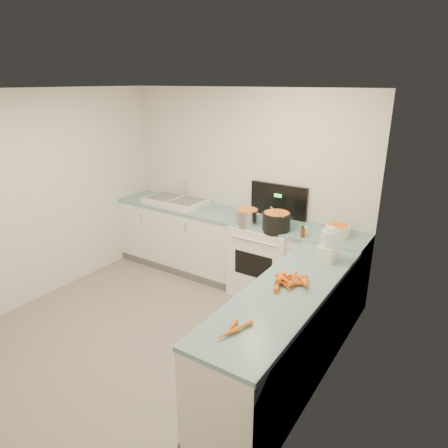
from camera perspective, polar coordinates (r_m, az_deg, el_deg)
The scene contains 19 objects.
floor at distance 4.40m, azimuth -11.65°, elevation -16.42°, with size 3.50×4.00×0.00m, color gray, non-canonical shape.
ceiling at distance 3.57m, azimuth -14.55°, elevation 18.05°, with size 3.50×4.00×0.00m, color silver, non-canonical shape.
wall_back at distance 5.32m, azimuth 2.61°, elevation 5.40°, with size 3.50×2.50×0.00m, color silver, non-canonical shape.
wall_left at distance 5.17m, azimuth -26.68°, elevation 2.84°, with size 4.00×2.50×0.00m, color silver, non-canonical shape.
wall_right at distance 2.90m, azimuth 12.28°, elevation -7.81°, with size 4.00×2.50×0.00m, color silver, non-canonical shape.
counter_back at distance 5.32m, azimuth 0.83°, elevation -3.43°, with size 3.50×0.62×0.94m.
counter_right at distance 3.64m, azimuth 8.61°, elevation -15.71°, with size 0.62×2.20×0.94m.
stove at distance 5.06m, azimuth 6.02°, elevation -4.77°, with size 0.76×0.65×1.36m.
sink at distance 5.66m, azimuth -6.87°, elevation 3.31°, with size 0.86×0.52×0.31m.
steel_pot at distance 4.80m, azimuth 3.31°, elevation 0.92°, with size 0.28×0.28×0.20m, color silver.
black_pot at distance 4.63m, azimuth 7.48°, elevation 0.26°, with size 0.32×0.32×0.23m, color black.
wooden_spoon at distance 4.59m, azimuth 7.55°, elevation 1.72°, with size 0.02×0.02×0.40m, color #AD7A47.
mixing_bowl at distance 4.62m, azimuth 15.89°, elevation -0.87°, with size 0.27×0.27×0.12m, color white.
extract_bottle at distance 4.48m, azimuth 11.17°, elevation -1.18°, with size 0.04×0.04×0.11m, color #593319.
spice_jar at distance 4.51m, azimuth 11.50°, elevation -1.18°, with size 0.06×0.06×0.10m, color #E5B266.
food_processor at distance 3.95m, azimuth 14.69°, elevation -3.03°, with size 0.19×0.22×0.33m.
carrot_pile at distance 3.47m, azimuth 9.56°, elevation -7.94°, with size 0.38×0.39×0.08m.
peeled_carrots at distance 2.84m, azimuth 1.35°, elevation -14.80°, with size 0.13×0.31×0.04m.
peelings at distance 5.77m, azimuth -8.23°, elevation 3.98°, with size 0.22×0.26×0.01m.
Camera 1 is at (2.61, -2.44, 2.58)m, focal length 32.00 mm.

